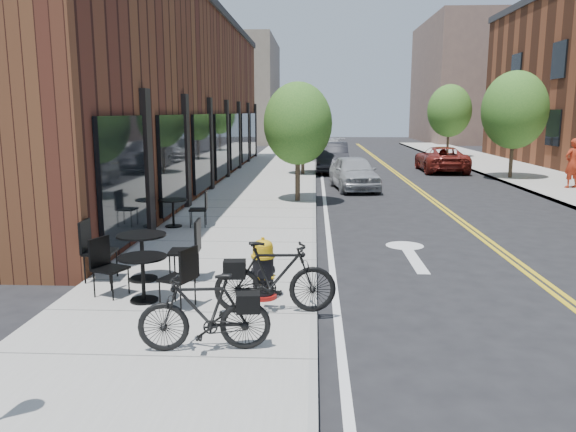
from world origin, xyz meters
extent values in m
plane|color=black|center=(0.00, 0.00, 0.00)|extent=(120.00, 120.00, 0.00)
cube|color=#9E9B93|center=(-2.00, 10.00, 0.06)|extent=(4.00, 70.00, 0.12)
cube|color=#421D15|center=(-6.50, 14.00, 3.50)|extent=(5.00, 28.00, 7.00)
cube|color=#726656|center=(-8.00, 48.00, 5.00)|extent=(8.00, 14.00, 10.00)
cube|color=brown|center=(16.00, 50.00, 6.00)|extent=(10.00, 16.00, 12.00)
cylinder|color=#382B1E|center=(-0.60, 9.00, 0.93)|extent=(0.16, 0.16, 1.61)
ellipsoid|color=#255D1D|center=(-0.60, 9.00, 2.61)|extent=(2.20, 2.20, 2.64)
cylinder|color=#382B1E|center=(-0.60, 17.00, 0.96)|extent=(0.16, 0.16, 1.68)
ellipsoid|color=#255D1D|center=(-0.60, 17.00, 2.72)|extent=(2.30, 2.30, 2.76)
cylinder|color=#382B1E|center=(-0.60, 25.00, 0.91)|extent=(0.16, 0.16, 1.57)
ellipsoid|color=#255D1D|center=(-0.60, 25.00, 2.54)|extent=(2.10, 2.10, 2.52)
cylinder|color=#382B1E|center=(-0.60, 33.00, 0.98)|extent=(0.16, 0.16, 1.71)
ellipsoid|color=#255D1D|center=(-0.60, 33.00, 2.79)|extent=(2.40, 2.40, 2.88)
cylinder|color=#382B1E|center=(8.60, 16.00, 1.03)|extent=(0.16, 0.16, 1.82)
ellipsoid|color=#255D1D|center=(8.60, 16.00, 3.06)|extent=(2.80, 2.80, 3.36)
cylinder|color=#382B1E|center=(8.60, 28.00, 1.03)|extent=(0.16, 0.16, 1.82)
ellipsoid|color=#255D1D|center=(8.60, 28.00, 3.06)|extent=(2.80, 2.80, 3.36)
cylinder|color=maroon|center=(-0.84, -0.83, 0.15)|extent=(0.54, 0.54, 0.06)
cylinder|color=black|center=(-0.84, -0.83, 0.47)|extent=(0.42, 0.42, 0.63)
cylinder|color=gold|center=(-0.84, -0.83, 0.79)|extent=(0.47, 0.47, 0.04)
cylinder|color=gold|center=(-0.84, -0.83, 0.88)|extent=(0.41, 0.41, 0.15)
ellipsoid|color=gold|center=(-0.84, -0.83, 0.96)|extent=(0.39, 0.39, 0.18)
cylinder|color=gold|center=(-0.84, -0.83, 1.05)|extent=(0.07, 0.07, 0.06)
imported|color=black|center=(-1.36, -2.81, 0.60)|extent=(1.64, 0.62, 0.96)
imported|color=black|center=(-0.60, -1.46, 0.65)|extent=(1.78, 0.63, 1.05)
cylinder|color=black|center=(-2.65, -1.06, 0.13)|extent=(0.55, 0.55, 0.03)
cylinder|color=black|center=(-2.65, -1.06, 0.47)|extent=(0.08, 0.08, 0.68)
cylinder|color=black|center=(-2.65, -1.06, 0.81)|extent=(0.96, 0.96, 0.03)
cylinder|color=black|center=(-2.99, 0.03, 0.14)|extent=(0.51, 0.51, 0.03)
cylinder|color=black|center=(-2.99, 0.03, 0.52)|extent=(0.07, 0.07, 0.77)
cylinder|color=black|center=(-2.99, 0.03, 0.91)|extent=(0.88, 0.88, 0.03)
cylinder|color=black|center=(-3.60, 4.58, 0.13)|extent=(0.46, 0.46, 0.03)
cylinder|color=black|center=(-3.60, 4.58, 0.46)|extent=(0.06, 0.06, 0.67)
cylinder|color=black|center=(-3.60, 4.58, 0.80)|extent=(0.80, 0.80, 0.03)
imported|color=#9C9EA3|center=(1.48, 12.66, 0.66)|extent=(2.04, 4.03, 1.32)
imported|color=black|center=(0.80, 19.15, 0.74)|extent=(1.61, 4.52, 1.48)
imported|color=#A2A2A7|center=(0.83, 25.90, 0.69)|extent=(2.54, 4.96, 1.38)
imported|color=maroon|center=(6.34, 19.56, 0.64)|extent=(2.19, 4.62, 1.27)
imported|color=#A02B15|center=(9.76, 12.66, 1.06)|extent=(0.80, 0.66, 1.88)
camera|label=1|loc=(-0.06, -9.16, 2.97)|focal=35.00mm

